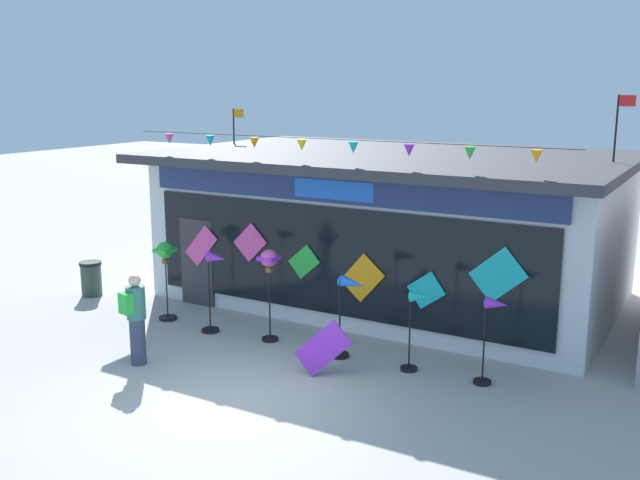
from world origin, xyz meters
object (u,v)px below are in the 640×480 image
Objects in this scene: kite_shop_building at (395,224)px; wind_spinner_right at (417,316)px; wind_spinner_center_left at (269,268)px; trash_bin at (91,278)px; wind_spinner_far_right at (492,325)px; wind_spinner_left at (215,280)px; person_near_camera at (136,317)px; display_kite_on_ground at (323,348)px; wind_spinner_far_left at (165,260)px; wind_spinner_center_right at (349,301)px.

kite_shop_building reaches higher than wind_spinner_right.
wind_spinner_center_left reaches higher than trash_bin.
wind_spinner_right is 0.97× the size of wind_spinner_far_right.
wind_spinner_left reaches higher than person_near_camera.
display_kite_on_ground is at bearing -15.55° from wind_spinner_left.
wind_spinner_far_left is 1.81× the size of display_kite_on_ground.
wind_spinner_far_right is (1.31, 0.08, 0.03)m from wind_spinner_right.
person_near_camera reaches higher than wind_spinner_far_right.
wind_spinner_center_left is 1.18× the size of wind_spinner_center_right.
wind_spinner_right is at bearing -141.40° from person_near_camera.
wind_spinner_center_right is 1.05× the size of wind_spinner_right.
wind_spinner_center_left is at bearing 0.27° from wind_spinner_far_left.
wind_spinner_far_left is at bearing 167.25° from display_kite_on_ground.
wind_spinner_right reaches higher than display_kite_on_ground.
wind_spinner_left is 1.08× the size of wind_spinner_center_right.
wind_spinner_far_right reaches higher than display_kite_on_ground.
trash_bin is (-8.60, 0.48, -0.61)m from wind_spinner_right.
wind_spinner_center_right reaches higher than display_kite_on_ground.
wind_spinner_far_right is (7.09, 0.06, -0.26)m from wind_spinner_far_left.
wind_spinner_left is 2.08m from person_near_camera.
wind_spinner_far_left is 4.47m from wind_spinner_center_right.
wind_spinner_far_right is at bearing 2.39° from wind_spinner_left.
wind_spinner_far_left is at bearing -47.68° from person_near_camera.
wind_spinner_left is at bearing -114.69° from kite_shop_building.
wind_spinner_center_left is at bearing -179.34° from wind_spinner_far_right.
person_near_camera reaches higher than wind_spinner_right.
wind_spinner_center_right reaches higher than wind_spinner_right.
kite_shop_building reaches higher than wind_spinner_left.
wind_spinner_far_left is at bearing 179.21° from wind_spinner_center_right.
wind_spinner_far_right is at bearing 0.52° from wind_spinner_far_left.
display_kite_on_ground is (3.02, -0.84, -0.62)m from wind_spinner_left.
wind_spinner_far_left reaches higher than wind_spinner_right.
wind_spinner_far_left is at bearing -129.62° from kite_shop_building.
kite_shop_building is at bearing 119.28° from wind_spinner_right.
wind_spinner_center_right is 2.63m from wind_spinner_far_right.
person_near_camera is at bearing -108.66° from kite_shop_building.
wind_spinner_center_left reaches higher than wind_spinner_far_left.
kite_shop_building is at bearing 101.21° from display_kite_on_ground.
display_kite_on_ground is at bearing -11.45° from trash_bin.
wind_spinner_center_right is 1.13m from display_kite_on_ground.
wind_spinner_far_left reaches higher than wind_spinner_center_right.
wind_spinner_far_left is 1.02× the size of person_near_camera.
wind_spinner_center_right is at bearing 2.09° from wind_spinner_left.
wind_spinner_left is 1.01× the size of person_near_camera.
display_kite_on_ground is (0.00, -0.95, -0.61)m from wind_spinner_center_right.
wind_spinner_far_left is 1.11× the size of wind_spinner_far_right.
wind_spinner_right is 1.79× the size of trash_bin.
wind_spinner_far_left is at bearing -9.35° from trash_bin.
wind_spinner_right is 1.31m from wind_spinner_far_right.
wind_spinner_center_left is at bearing -4.71° from trash_bin.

